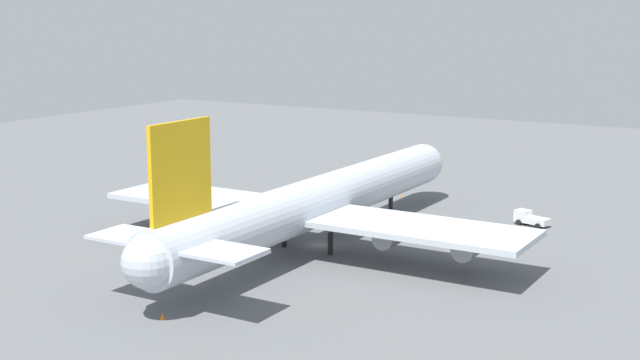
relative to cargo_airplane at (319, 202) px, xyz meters
name	(u,v)px	position (x,y,z in m)	size (l,w,h in m)	color
ground_plane	(320,245)	(0.38, 0.00, -5.94)	(288.12, 288.12, 0.00)	slate
cargo_airplane	(319,202)	(0.00, 0.00, 0.00)	(72.03, 58.98, 19.51)	silver
fuel_truck	(530,218)	(25.21, -20.66, -4.92)	(3.32, 5.43, 2.06)	white
safety_cone_nose	(400,196)	(32.79, 3.80, -5.65)	(0.41, 0.41, 0.58)	orange
safety_cone_tail	(162,316)	(-32.04, -0.95, -5.59)	(0.50, 0.50, 0.71)	orange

